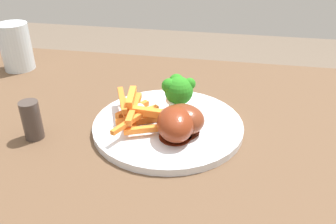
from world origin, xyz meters
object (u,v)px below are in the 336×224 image
(dinner_plate, at_px, (168,125))
(chicken_drumstick_far, at_px, (180,119))
(broccoli_floret_front, at_px, (178,89))
(pepper_shaker, at_px, (32,120))
(water_glass, at_px, (16,47))
(chicken_drumstick_near, at_px, (175,122))
(carrot_fries_pile, at_px, (137,112))
(dining_table, at_px, (184,185))

(dinner_plate, distance_m, chicken_drumstick_far, 0.04)
(broccoli_floret_front, xyz_separation_m, pepper_shaker, (-0.22, -0.10, -0.02))
(chicken_drumstick_far, xyz_separation_m, water_glass, (-0.41, 0.22, 0.02))
(chicken_drumstick_near, bearing_deg, carrot_fries_pile, 154.71)
(pepper_shaker, bearing_deg, chicken_drumstick_near, 7.25)
(pepper_shaker, bearing_deg, dining_table, 17.67)
(carrot_fries_pile, height_order, pepper_shaker, pepper_shaker)
(dining_table, distance_m, broccoli_floret_front, 0.19)
(dining_table, relative_size, pepper_shaker, 16.72)
(dinner_plate, xyz_separation_m, pepper_shaker, (-0.21, -0.07, 0.03))
(dinner_plate, height_order, pepper_shaker, pepper_shaker)
(dining_table, bearing_deg, carrot_fries_pile, -170.60)
(dining_table, height_order, water_glass, water_glass)
(dinner_plate, bearing_deg, carrot_fries_pile, -175.47)
(dining_table, distance_m, dinner_plate, 0.14)
(dinner_plate, distance_m, pepper_shaker, 0.22)
(carrot_fries_pile, bearing_deg, chicken_drumstick_near, -25.29)
(water_glass, relative_size, pepper_shaker, 1.64)
(dining_table, height_order, pepper_shaker, pepper_shaker)
(pepper_shaker, bearing_deg, chicken_drumstick_far, 10.83)
(dining_table, bearing_deg, dinner_plate, -162.22)
(chicken_drumstick_far, bearing_deg, dinner_plate, 136.94)
(chicken_drumstick_near, distance_m, water_glass, 0.47)
(dinner_plate, distance_m, water_glass, 0.43)
(dining_table, distance_m, carrot_fries_pile, 0.18)
(dining_table, distance_m, pepper_shaker, 0.29)
(broccoli_floret_front, height_order, pepper_shaker, broccoli_floret_front)
(dining_table, bearing_deg, chicken_drumstick_near, -103.03)
(pepper_shaker, bearing_deg, water_glass, 124.82)
(water_glass, bearing_deg, carrot_fries_pile, -30.56)
(chicken_drumstick_far, height_order, pepper_shaker, pepper_shaker)
(chicken_drumstick_near, relative_size, chicken_drumstick_far, 1.06)
(dining_table, relative_size, chicken_drumstick_near, 7.95)
(broccoli_floret_front, xyz_separation_m, chicken_drumstick_far, (0.01, -0.06, -0.02))
(dining_table, height_order, dinner_plate, dinner_plate)
(dining_table, distance_m, chicken_drumstick_far, 0.16)
(dinner_plate, relative_size, water_glass, 2.37)
(carrot_fries_pile, relative_size, chicken_drumstick_far, 1.10)
(chicken_drumstick_far, bearing_deg, pepper_shaker, -169.17)
(dining_table, height_order, carrot_fries_pile, carrot_fries_pile)
(carrot_fries_pile, bearing_deg, pepper_shaker, -158.28)
(chicken_drumstick_far, bearing_deg, water_glass, 152.28)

